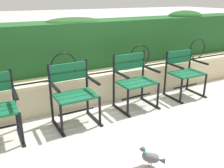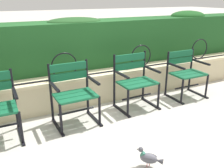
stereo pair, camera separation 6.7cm
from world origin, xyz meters
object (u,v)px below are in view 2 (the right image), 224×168
Objects in this scene: park_chair_centre_left at (73,92)px; pigeon_far_side at (149,158)px; park_chair_centre_right at (135,80)px; park_chair_rightmost at (185,72)px.

park_chair_centre_left is 3.70× the size of pigeon_far_side.
park_chair_rightmost is at bearing -0.29° from park_chair_centre_right.
park_chair_centre_right is 3.74× the size of pigeon_far_side.
park_chair_centre_right reaches higher than park_chair_centre_left.
park_chair_centre_left reaches higher than park_chair_rightmost.
pigeon_far_side is (-1.74, -1.41, -0.35)m from park_chair_rightmost.
park_chair_centre_left is at bearing 106.35° from pigeon_far_side.
park_chair_centre_right reaches higher than pigeon_far_side.
park_chair_centre_left is at bearing -178.26° from park_chair_rightmost.
pigeon_far_side is (-0.67, -1.41, -0.36)m from park_chair_centre_right.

